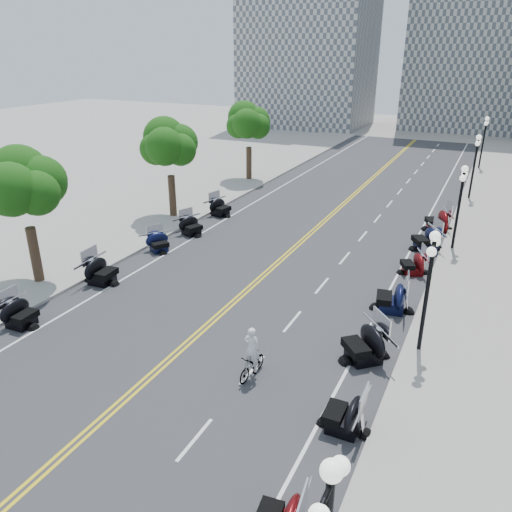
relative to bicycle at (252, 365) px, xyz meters
The scene contains 45 objects.
ground 3.42m from the bicycle, behind, with size 160.00×160.00×0.00m, color gray.
road 10.90m from the bicycle, 108.01° to the left, with size 16.00×90.00×0.01m, color #333335.
centerline_yellow_a 10.93m from the bicycle, 108.60° to the left, with size 0.12×90.00×0.00m, color yellow.
centerline_yellow_b 10.86m from the bicycle, 107.40° to the left, with size 0.12×90.00×0.00m, color yellow.
edge_line_north 10.80m from the bicycle, 73.66° to the left, with size 0.12×90.00×0.00m, color white.
edge_line_south 14.24m from the bicycle, 133.33° to the left, with size 0.12×90.00×0.00m, color white.
lane_dash_5 3.68m from the bicycle, 92.59° to the right, with size 0.12×2.00×0.00m, color white.
lane_dash_6 0.62m from the bicycle, 115.05° to the left, with size 0.12×2.00×0.00m, color white.
lane_dash_7 4.38m from the bicycle, 92.17° to the left, with size 0.12×2.00×0.00m, color white.
lane_dash_8 8.37m from the bicycle, 91.13° to the left, with size 0.12×2.00×0.00m, color white.
lane_dash_9 12.36m from the bicycle, 90.77° to the left, with size 0.12×2.00×0.00m, color white.
lane_dash_10 16.36m from the bicycle, 90.58° to the left, with size 0.12×2.00×0.00m, color white.
lane_dash_11 20.36m from the bicycle, 90.46° to the left, with size 0.12×2.00×0.00m, color white.
lane_dash_12 24.36m from the bicycle, 90.39° to the left, with size 0.12×2.00×0.00m, color white.
lane_dash_13 28.36m from the bicycle, 90.33° to the left, with size 0.12×2.00×0.00m, color white.
lane_dash_14 32.36m from the bicycle, 90.29° to the left, with size 0.12×2.00×0.00m, color white.
lane_dash_15 36.36m from the bicycle, 90.26° to the left, with size 0.12×2.00×0.00m, color white.
lane_dash_16 40.36m from the bicycle, 90.23° to the left, with size 0.12×2.00×0.00m, color white.
lane_dash_17 44.36m from the bicycle, 90.21° to the left, with size 0.12×2.00×0.00m, color white.
lane_dash_18 48.36m from the bicycle, 90.20° to the left, with size 0.12×2.00×0.00m, color white.
lane_dash_19 52.36m from the bicycle, 90.18° to the left, with size 0.12×2.00×0.00m, color white.
sidewalk_north 12.58m from the bicycle, 55.43° to the left, with size 5.00×90.00×0.15m, color #9E9991.
sidewalk_south 17.31m from the bicycle, 143.25° to the left, with size 5.00×90.00×0.15m, color #9E9991.
distant_block_a 67.09m from the bicycle, 108.91° to the left, with size 18.00×14.00×26.00m, color gray.
distant_block_b 69.88m from the bicycle, 89.47° to the left, with size 16.00×12.00×30.00m, color gray.
street_lamp_2 7.13m from the bicycle, 39.74° to the left, with size 0.50×1.20×4.90m, color black, non-canonical shape.
street_lamp_3 17.30m from the bicycle, 72.25° to the left, with size 0.50×1.20×4.90m, color black, non-canonical shape.
street_lamp_4 28.91m from the bicycle, 79.54° to the left, with size 0.50×1.20×4.90m, color black, non-canonical shape.
street_lamp_5 40.75m from the bicycle, 82.61° to the left, with size 0.50×1.20×4.90m, color black, non-canonical shape.
tree_2 14.22m from the bicycle, behind, with size 4.80×4.80×9.20m, color #235619, non-canonical shape.
tree_3 20.07m from the bicycle, 132.96° to the left, with size 4.80×4.80×9.20m, color #235619, non-canonical shape.
tree_4 29.85m from the bicycle, 116.89° to the left, with size 4.80×4.80×9.20m, color #235619, non-canonical shape.
motorcycle_n_5 4.01m from the bicycle, 17.44° to the right, with size 1.92×1.92×1.34m, color black, non-canonical shape.
motorcycle_n_6 4.44m from the bicycle, 39.96° to the left, with size 2.23×2.23×1.56m, color black, non-canonical shape.
motorcycle_n_7 8.08m from the bicycle, 64.19° to the left, with size 2.15×2.15×1.50m, color black, non-canonical shape.
motorcycle_n_8 12.44m from the bicycle, 72.74° to the left, with size 1.83×1.83×1.28m, color #590A0C, non-canonical shape.
motorcycle_n_9 16.15m from the bicycle, 76.47° to the left, with size 2.20×2.20×1.54m, color black, non-canonical shape.
motorcycle_n_10 20.00m from the bicycle, 78.69° to the left, with size 2.22×2.22×1.55m, color #590A0C, non-canonical shape.
motorcycle_s_5 10.67m from the bicycle, behind, with size 1.92×1.92×1.34m, color black, non-canonical shape.
motorcycle_s_6 11.08m from the bicycle, 160.35° to the left, with size 2.12×2.12×1.49m, color black, non-canonical shape.
motorcycle_s_7 13.48m from the bicycle, 140.54° to the left, with size 1.76×1.76×1.23m, color black, non-canonical shape.
motorcycle_s_8 15.63m from the bicycle, 130.87° to the left, with size 1.90×1.90×1.33m, color black, non-canonical shape.
motorcycle_s_9 19.24m from the bicycle, 123.16° to the left, with size 1.95×1.95×1.37m, color black, non-canonical shape.
bicycle is the anchor object (origin of this frame).
cyclist_rider 1.35m from the bicycle, ahead, with size 0.63×0.41×1.72m, color silver.
Camera 1 is at (10.15, -13.97, 11.17)m, focal length 35.00 mm.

